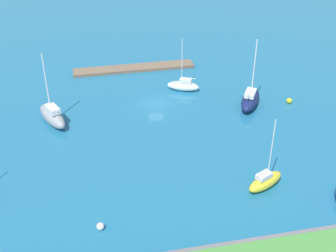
# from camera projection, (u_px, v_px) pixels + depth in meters

# --- Properties ---
(water) EXTENTS (160.00, 160.00, 0.00)m
(water) POSITION_uv_depth(u_px,v_px,m) (156.00, 104.00, 70.95)
(water) COLOR #1E668C
(water) RESTS_ON ground
(pier_dock) EXTENTS (22.67, 3.17, 0.55)m
(pier_dock) POSITION_uv_depth(u_px,v_px,m) (134.00, 68.00, 82.49)
(pier_dock) COLOR brown
(pier_dock) RESTS_ON ground
(sailboat_navy_near_pier) EXTENTS (6.24, 8.02, 11.02)m
(sailboat_navy_near_pier) POSITION_uv_depth(u_px,v_px,m) (250.00, 99.00, 69.69)
(sailboat_navy_near_pier) COLOR #141E4C
(sailboat_navy_near_pier) RESTS_ON water
(sailboat_yellow_far_north) EXTENTS (5.62, 4.01, 9.35)m
(sailboat_yellow_far_north) POSITION_uv_depth(u_px,v_px,m) (265.00, 181.00, 52.26)
(sailboat_yellow_far_north) COLOR yellow
(sailboat_yellow_far_north) RESTS_ON water
(sailboat_gray_east_end) EXTENTS (5.18, 7.98, 10.96)m
(sailboat_gray_east_end) POSITION_uv_depth(u_px,v_px,m) (52.00, 116.00, 65.05)
(sailboat_gray_east_end) COLOR gray
(sailboat_gray_east_end) RESTS_ON water
(sailboat_white_lone_north) EXTENTS (5.77, 3.98, 9.23)m
(sailboat_white_lone_north) POSITION_uv_depth(u_px,v_px,m) (183.00, 86.00, 74.59)
(sailboat_white_lone_north) COLOR white
(sailboat_white_lone_north) RESTS_ON water
(mooring_buoy_white) EXTENTS (0.84, 0.84, 0.84)m
(mooring_buoy_white) POSITION_uv_depth(u_px,v_px,m) (100.00, 226.00, 46.47)
(mooring_buoy_white) COLOR white
(mooring_buoy_white) RESTS_ON water
(mooring_buoy_yellow) EXTENTS (0.89, 0.89, 0.89)m
(mooring_buoy_yellow) POSITION_uv_depth(u_px,v_px,m) (289.00, 101.00, 70.89)
(mooring_buoy_yellow) COLOR yellow
(mooring_buoy_yellow) RESTS_ON water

